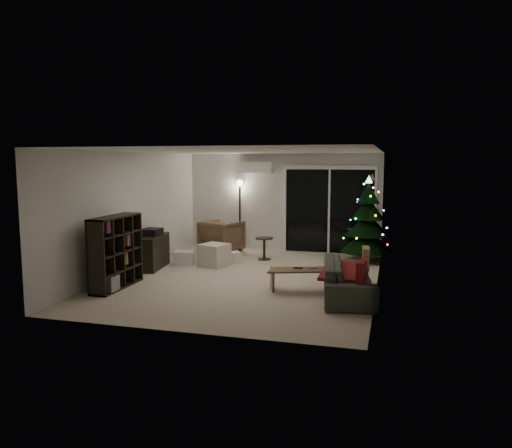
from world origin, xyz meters
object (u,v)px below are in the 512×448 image
Objects in this scene: media_cabinet at (152,252)px; sofa at (348,279)px; bookshelf at (108,252)px; christmas_tree at (368,219)px; coffee_table at (306,280)px; armchair at (222,237)px.

media_cabinet is 0.55× the size of sofa.
bookshelf is 1.74m from media_cabinet.
christmas_tree reaches higher than sofa.
coffee_table is at bearing 74.53° from sofa.
armchair reaches higher than sofa.
christmas_tree is (3.60, -0.12, 0.58)m from armchair.
media_cabinet is 2.28m from armchair.
armchair is 3.65m from christmas_tree.
armchair reaches higher than coffee_table.
sofa is 3.26m from christmas_tree.
sofa is at bearing 155.89° from armchair.
christmas_tree reaches higher than coffee_table.
christmas_tree is at bearing -10.55° from sofa.
armchair is 0.46× the size of christmas_tree.
armchair is at bearing 38.41° from sofa.
sofa is 1.06× the size of christmas_tree.
coffee_table is (3.56, 0.64, -0.46)m from bookshelf.
bookshelf is at bearing -140.09° from christmas_tree.
christmas_tree is at bearing -162.32° from armchair.
bookshelf is 0.63× the size of sofa.
media_cabinet is at bearing 86.40° from bookshelf.
media_cabinet is at bearing 144.39° from coffee_table.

